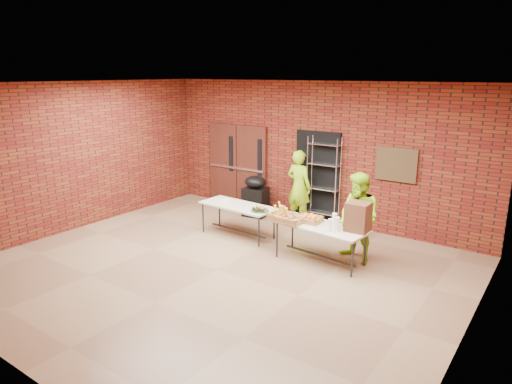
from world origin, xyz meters
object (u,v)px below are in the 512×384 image
covered_grill (255,196)px  volunteer_woman (299,187)px  table_left (238,207)px  wire_rack (323,181)px  volunteer_man (359,218)px  table_right (321,229)px  coffee_dispenser (358,217)px

covered_grill → volunteer_woman: volunteer_woman is taller
table_left → covered_grill: 1.45m
wire_rack → covered_grill: bearing=-168.4°
covered_grill → volunteer_man: bearing=-28.9°
wire_rack → table_left: 2.08m
table_right → volunteer_man: volunteer_man is taller
wire_rack → table_right: size_ratio=1.14×
table_left → wire_rack: bearing=60.9°
table_left → table_right: (2.07, -0.22, 0.01)m
table_left → volunteer_man: 2.62m
volunteer_man → coffee_dispenser: bearing=-49.3°
table_right → volunteer_man: bearing=44.4°
coffee_dispenser → volunteer_man: volunteer_man is taller
covered_grill → volunteer_man: volunteer_man is taller
volunteer_man → volunteer_woman: bearing=168.1°
coffee_dispenser → volunteer_woman: bearing=142.7°
covered_grill → wire_rack: bearing=4.5°
wire_rack → volunteer_man: (1.51, -1.52, -0.18)m
wire_rack → volunteer_man: 2.15m
table_right → coffee_dispenser: bearing=16.0°
volunteer_woman → table_right: bearing=135.4°
table_right → table_left: bearing=-179.9°
volunteer_woman → volunteer_man: size_ratio=1.02×
table_left → table_right: size_ratio=0.96×
table_left → volunteer_woman: (0.60, 1.51, 0.22)m
wire_rack → volunteer_man: bearing=-46.8°
coffee_dispenser → table_right: bearing=-170.2°
wire_rack → table_left: size_ratio=1.19×
wire_rack → volunteer_woman: size_ratio=1.19×
table_right → covered_grill: covered_grill is taller
volunteer_woman → volunteer_man: 2.40m
wire_rack → volunteer_man: size_ratio=1.21×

